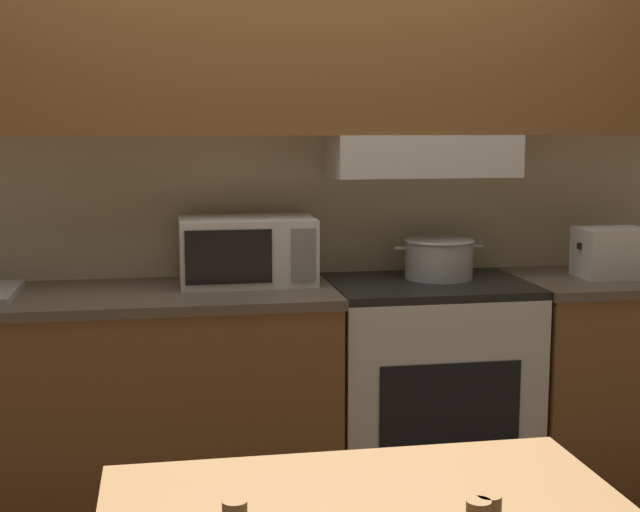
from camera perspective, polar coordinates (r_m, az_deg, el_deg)
The scene contains 8 objects.
ground_plane at distance 3.86m, azimuth -2.23°, elevation -14.30°, with size 16.00×16.00×0.00m, color #3D2D23.
wall_back at distance 3.49m, azimuth -1.99°, elevation 9.37°, with size 5.58×0.38×2.55m.
lower_counter_main at distance 3.40m, azimuth -14.00°, elevation -9.68°, with size 1.74×0.61×0.89m.
lower_counter_right_stub at distance 3.81m, azimuth 17.52°, elevation -7.85°, with size 0.70×0.61×0.89m.
stove_range at distance 3.55m, azimuth 6.85°, elevation -8.75°, with size 0.75×0.58×0.89m.
cooking_pot at distance 3.51m, azimuth 7.62°, elevation -0.10°, with size 0.35×0.28×0.16m.
microwave at distance 3.38m, azimuth -4.71°, elevation 0.36°, with size 0.51×0.33×0.25m.
toaster at distance 3.69m, azimuth 18.15°, elevation 0.23°, with size 0.27×0.19×0.20m.
Camera 1 is at (-0.49, -3.52, 1.49)m, focal length 50.00 mm.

